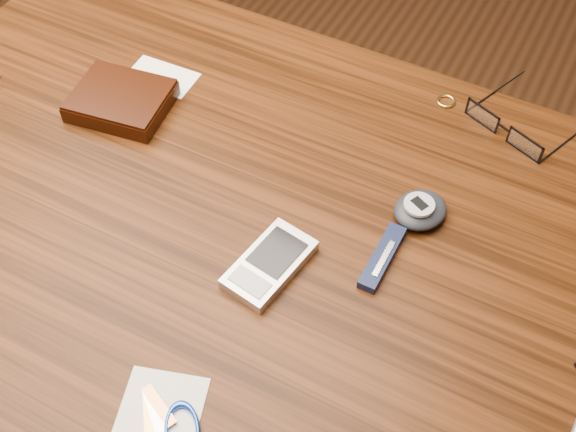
# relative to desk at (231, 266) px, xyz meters

# --- Properties ---
(desk) EXTENTS (1.00, 0.70, 0.75)m
(desk) POSITION_rel_desk_xyz_m (0.00, 0.00, 0.00)
(desk) COLOR #391B09
(desk) RESTS_ON ground
(wallet_and_card) EXTENTS (0.13, 0.16, 0.03)m
(wallet_and_card) POSITION_rel_desk_xyz_m (-0.21, 0.09, 0.12)
(wallet_and_card) COLOR black
(wallet_and_card) RESTS_ON desk
(eyeglasses) EXTENTS (0.16, 0.16, 0.03)m
(eyeglasses) POSITION_rel_desk_xyz_m (0.25, 0.28, 0.11)
(eyeglasses) COLOR black
(eyeglasses) RESTS_ON desk
(gold_ring) EXTENTS (0.03, 0.03, 0.00)m
(gold_ring) POSITION_rel_desk_xyz_m (0.16, 0.30, 0.10)
(gold_ring) COLOR #E6D765
(gold_ring) RESTS_ON desk
(pda_phone) EXTENTS (0.07, 0.11, 0.02)m
(pda_phone) POSITION_rel_desk_xyz_m (0.08, -0.04, 0.11)
(pda_phone) COLOR #B4B5B9
(pda_phone) RESTS_ON desk
(pedometer) EXTENTS (0.08, 0.08, 0.03)m
(pedometer) POSITION_rel_desk_xyz_m (0.20, 0.10, 0.11)
(pedometer) COLOR black
(pedometer) RESTS_ON desk
(notepad_keys) EXTENTS (0.11, 0.11, 0.01)m
(notepad_keys) POSITION_rel_desk_xyz_m (0.08, -0.24, 0.11)
(notepad_keys) COLOR silver
(notepad_keys) RESTS_ON desk
(pocket_knife) EXTENTS (0.02, 0.09, 0.01)m
(pocket_knife) POSITION_rel_desk_xyz_m (0.18, 0.03, 0.11)
(pocket_knife) COLOR black
(pocket_knife) RESTS_ON desk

